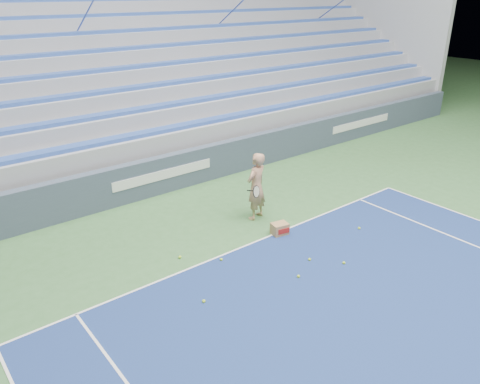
# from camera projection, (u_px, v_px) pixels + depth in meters

# --- Properties ---
(sponsor_barrier) EXTENTS (30.00, 0.32, 1.10)m
(sponsor_barrier) POSITION_uv_depth(u_px,v_px,m) (162.00, 175.00, 13.62)
(sponsor_barrier) COLOR #3C495B
(sponsor_barrier) RESTS_ON ground
(bleachers) EXTENTS (31.00, 9.15, 7.30)m
(bleachers) POSITION_uv_depth(u_px,v_px,m) (79.00, 84.00, 17.00)
(bleachers) COLOR #989AA0
(bleachers) RESTS_ON ground
(tennis_player) EXTENTS (0.98, 0.91, 1.78)m
(tennis_player) POSITION_uv_depth(u_px,v_px,m) (256.00, 186.00, 11.92)
(tennis_player) COLOR tan
(tennis_player) RESTS_ON ground
(ball_box) EXTENTS (0.44, 0.37, 0.29)m
(ball_box) POSITION_uv_depth(u_px,v_px,m) (280.00, 229.00, 11.40)
(ball_box) COLOR #9D794C
(ball_box) RESTS_ON ground
(tennis_ball_0) EXTENTS (0.07, 0.07, 0.07)m
(tennis_ball_0) POSITION_uv_depth(u_px,v_px,m) (204.00, 301.00, 8.94)
(tennis_ball_0) COLOR #B6E42E
(tennis_ball_0) RESTS_ON ground
(tennis_ball_1) EXTENTS (0.07, 0.07, 0.07)m
(tennis_ball_1) POSITION_uv_depth(u_px,v_px,m) (344.00, 263.00, 10.19)
(tennis_ball_1) COLOR #B6E42E
(tennis_ball_1) RESTS_ON ground
(tennis_ball_2) EXTENTS (0.07, 0.07, 0.07)m
(tennis_ball_2) POSITION_uv_depth(u_px,v_px,m) (221.00, 260.00, 10.32)
(tennis_ball_2) COLOR #B6E42E
(tennis_ball_2) RESTS_ON ground
(tennis_ball_3) EXTENTS (0.07, 0.07, 0.07)m
(tennis_ball_3) POSITION_uv_depth(u_px,v_px,m) (180.00, 257.00, 10.41)
(tennis_ball_3) COLOR #B6E42E
(tennis_ball_3) RESTS_ON ground
(tennis_ball_4) EXTENTS (0.07, 0.07, 0.07)m
(tennis_ball_4) POSITION_uv_depth(u_px,v_px,m) (298.00, 276.00, 9.72)
(tennis_ball_4) COLOR #B6E42E
(tennis_ball_4) RESTS_ON ground
(tennis_ball_5) EXTENTS (0.07, 0.07, 0.07)m
(tennis_ball_5) POSITION_uv_depth(u_px,v_px,m) (359.00, 228.00, 11.67)
(tennis_ball_5) COLOR #B6E42E
(tennis_ball_5) RESTS_ON ground
(tennis_ball_6) EXTENTS (0.07, 0.07, 0.07)m
(tennis_ball_6) POSITION_uv_depth(u_px,v_px,m) (310.00, 259.00, 10.32)
(tennis_ball_6) COLOR #B6E42E
(tennis_ball_6) RESTS_ON ground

